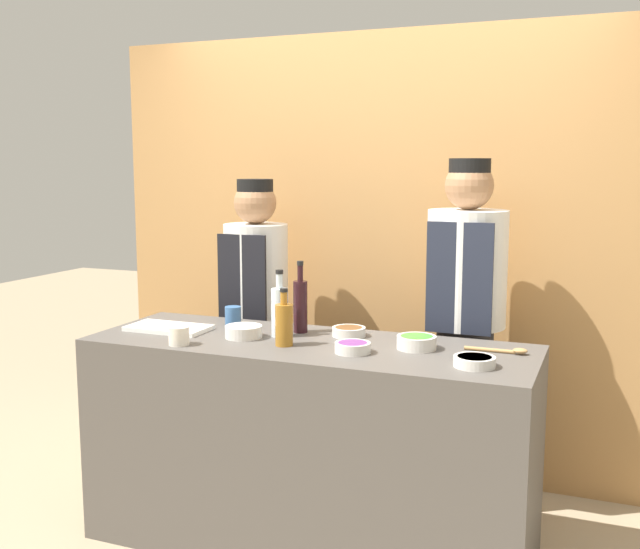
% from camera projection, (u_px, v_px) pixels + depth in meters
% --- Properties ---
extents(ground_plane, '(14.00, 14.00, 0.00)m').
position_uv_depth(ground_plane, '(309.00, 543.00, 3.38)').
color(ground_plane, tan).
extents(cabinet_wall, '(3.13, 0.18, 2.40)m').
position_uv_depth(cabinet_wall, '(381.00, 255.00, 4.17)').
color(cabinet_wall, '#B7844C').
rests_on(cabinet_wall, ground_plane).
extents(counter, '(1.95, 0.67, 0.93)m').
position_uv_depth(counter, '(309.00, 445.00, 3.31)').
color(counter, '#514C47').
rests_on(counter, ground_plane).
extents(sauce_bowl_brown, '(0.15, 0.15, 0.04)m').
position_uv_depth(sauce_bowl_brown, '(349.00, 331.00, 3.36)').
color(sauce_bowl_brown, silver).
rests_on(sauce_bowl_brown, counter).
extents(sauce_bowl_yellow, '(0.16, 0.16, 0.04)m').
position_uv_depth(sauce_bowl_yellow, '(474.00, 361.00, 2.85)').
color(sauce_bowl_yellow, silver).
rests_on(sauce_bowl_yellow, counter).
extents(sauce_bowl_purple, '(0.15, 0.15, 0.04)m').
position_uv_depth(sauce_bowl_purple, '(353.00, 347.00, 3.06)').
color(sauce_bowl_purple, silver).
rests_on(sauce_bowl_purple, counter).
extents(sauce_bowl_green, '(0.17, 0.17, 0.06)m').
position_uv_depth(sauce_bowl_green, '(417.00, 342.00, 3.13)').
color(sauce_bowl_green, silver).
rests_on(sauce_bowl_green, counter).
extents(sauce_bowl_red, '(0.17, 0.17, 0.05)m').
position_uv_depth(sauce_bowl_red, '(244.00, 331.00, 3.33)').
color(sauce_bowl_red, silver).
rests_on(sauce_bowl_red, counter).
extents(cutting_board, '(0.38, 0.21, 0.02)m').
position_uv_depth(cutting_board, '(169.00, 328.00, 3.49)').
color(cutting_board, white).
rests_on(cutting_board, counter).
extents(bottle_clear, '(0.08, 0.08, 0.30)m').
position_uv_depth(bottle_clear, '(280.00, 310.00, 3.35)').
color(bottle_clear, silver).
rests_on(bottle_clear, counter).
extents(bottle_amber, '(0.08, 0.08, 0.25)m').
position_uv_depth(bottle_amber, '(284.00, 323.00, 3.18)').
color(bottle_amber, '#9E661E').
rests_on(bottle_amber, counter).
extents(bottle_wine, '(0.07, 0.07, 0.33)m').
position_uv_depth(bottle_wine, '(300.00, 305.00, 3.43)').
color(bottle_wine, black).
rests_on(bottle_wine, counter).
extents(cup_cream, '(0.09, 0.09, 0.08)m').
position_uv_depth(cup_cream, '(179.00, 336.00, 3.19)').
color(cup_cream, silver).
rests_on(cup_cream, counter).
extents(cup_blue, '(0.08, 0.08, 0.09)m').
position_uv_depth(cup_blue, '(233.00, 316.00, 3.58)').
color(cup_blue, '#386093').
rests_on(cup_blue, counter).
extents(wooden_spoon, '(0.26, 0.04, 0.03)m').
position_uv_depth(wooden_spoon, '(505.00, 350.00, 3.06)').
color(wooden_spoon, '#B2844C').
rests_on(wooden_spoon, counter).
extents(chef_left, '(0.34, 0.34, 1.62)m').
position_uv_depth(chef_left, '(256.00, 316.00, 4.02)').
color(chef_left, '#28282D').
rests_on(chef_left, ground_plane).
extents(chef_right, '(0.38, 0.38, 1.73)m').
position_uv_depth(chef_right, '(465.00, 324.00, 3.60)').
color(chef_right, '#28282D').
rests_on(chef_right, ground_plane).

